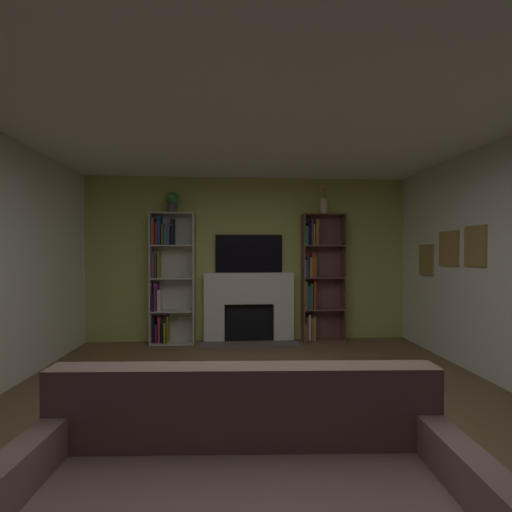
{
  "coord_description": "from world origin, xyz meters",
  "views": [
    {
      "loc": [
        -0.24,
        -2.49,
        1.45
      ],
      "look_at": [
        0.0,
        1.19,
        1.4
      ],
      "focal_mm": 23.52,
      "sensor_mm": 36.0,
      "label": 1
    }
  ],
  "objects_px": {
    "bookshelf_left": "(168,277)",
    "vase_with_flowers": "(324,205)",
    "tv": "(249,254)",
    "bookshelf_right": "(317,278)",
    "potted_plant": "(172,201)",
    "fireplace": "(249,306)"
  },
  "relations": [
    {
      "from": "bookshelf_right",
      "to": "bookshelf_left",
      "type": "bearing_deg",
      "value": -179.91
    },
    {
      "from": "bookshelf_left",
      "to": "potted_plant",
      "type": "distance_m",
      "value": 1.19
    },
    {
      "from": "tv",
      "to": "vase_with_flowers",
      "type": "xyz_separation_m",
      "value": [
        1.2,
        -0.12,
        0.78
      ]
    },
    {
      "from": "potted_plant",
      "to": "vase_with_flowers",
      "type": "bearing_deg",
      "value": 0.0
    },
    {
      "from": "vase_with_flowers",
      "to": "bookshelf_right",
      "type": "bearing_deg",
      "value": 148.46
    },
    {
      "from": "bookshelf_left",
      "to": "potted_plant",
      "type": "xyz_separation_m",
      "value": [
        0.08,
        -0.05,
        1.19
      ]
    },
    {
      "from": "tv",
      "to": "vase_with_flowers",
      "type": "height_order",
      "value": "vase_with_flowers"
    },
    {
      "from": "potted_plant",
      "to": "bookshelf_left",
      "type": "bearing_deg",
      "value": 147.91
    },
    {
      "from": "bookshelf_left",
      "to": "potted_plant",
      "type": "bearing_deg",
      "value": -32.09
    },
    {
      "from": "bookshelf_left",
      "to": "fireplace",
      "type": "bearing_deg",
      "value": 0.08
    },
    {
      "from": "bookshelf_left",
      "to": "vase_with_flowers",
      "type": "distance_m",
      "value": 2.74
    },
    {
      "from": "fireplace",
      "to": "bookshelf_right",
      "type": "relative_size",
      "value": 0.75
    },
    {
      "from": "fireplace",
      "to": "vase_with_flowers",
      "type": "bearing_deg",
      "value": -2.56
    },
    {
      "from": "bookshelf_right",
      "to": "potted_plant",
      "type": "xyz_separation_m",
      "value": [
        -2.32,
        -0.06,
        1.22
      ]
    },
    {
      "from": "fireplace",
      "to": "potted_plant",
      "type": "height_order",
      "value": "potted_plant"
    },
    {
      "from": "tv",
      "to": "bookshelf_left",
      "type": "xyz_separation_m",
      "value": [
        -1.29,
        -0.07,
        -0.37
      ]
    },
    {
      "from": "tv",
      "to": "bookshelf_left",
      "type": "distance_m",
      "value": 1.34
    },
    {
      "from": "bookshelf_left",
      "to": "bookshelf_right",
      "type": "bearing_deg",
      "value": 0.09
    },
    {
      "from": "bookshelf_right",
      "to": "fireplace",
      "type": "bearing_deg",
      "value": -179.9
    },
    {
      "from": "bookshelf_right",
      "to": "potted_plant",
      "type": "height_order",
      "value": "potted_plant"
    },
    {
      "from": "tv",
      "to": "bookshelf_right",
      "type": "relative_size",
      "value": 0.53
    },
    {
      "from": "potted_plant",
      "to": "fireplace",
      "type": "bearing_deg",
      "value": 2.57
    }
  ]
}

